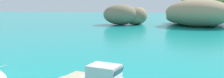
# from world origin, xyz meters

# --- Properties ---
(islet_large) EXTENTS (29.77, 33.02, 9.76)m
(islet_large) POSITION_xyz_m (21.70, 77.64, 4.33)
(islet_large) COLOR #9E8966
(islet_large) RESTS_ON ground
(islet_small) EXTENTS (15.77, 13.11, 6.88)m
(islet_small) POSITION_xyz_m (-2.60, 75.22, 3.21)
(islet_small) COLOR #9E8966
(islet_small) RESTS_ON ground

